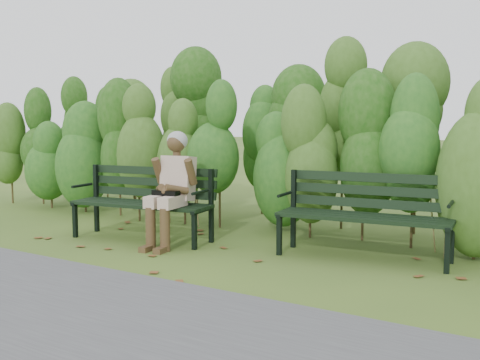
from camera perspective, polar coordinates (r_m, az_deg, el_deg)
The scene contains 7 objects.
ground at distance 5.66m, azimuth -1.91°, elevation -7.89°, with size 80.00×80.00×0.00m, color #415A23.
footpath at distance 4.10m, azimuth -19.93°, elevation -13.56°, with size 60.00×2.50×0.01m, color #474749.
hedge_band at distance 7.11m, azimuth 6.53°, elevation 5.13°, with size 11.04×1.67×2.42m.
leaf_litter at distance 5.59m, azimuth -5.18°, elevation -8.05°, with size 5.53×2.02×0.01m.
bench_left at distance 6.58m, azimuth -9.58°, elevation -1.69°, with size 1.72×0.77×0.83m.
bench_right at distance 5.72m, azimuth 12.65°, elevation -2.81°, with size 1.73×0.73×0.84m.
seated_woman at distance 6.16m, azimuth -6.92°, elevation -0.17°, with size 0.52×0.77×1.25m.
Camera 1 is at (3.09, -4.55, 1.35)m, focal length 42.00 mm.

